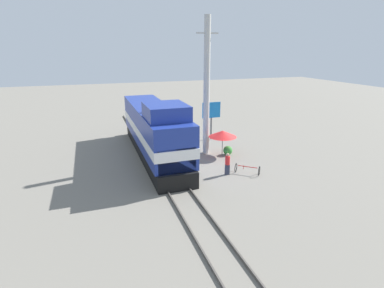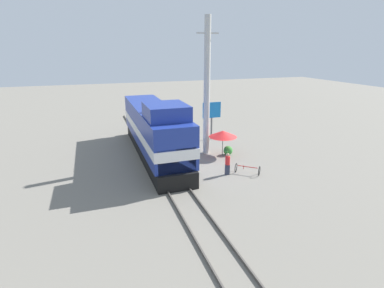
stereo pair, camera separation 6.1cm
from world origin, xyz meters
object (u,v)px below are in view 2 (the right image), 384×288
(billboard_sign, at_px, (212,112))
(bicycle, at_px, (247,169))
(locomotive, at_px, (155,131))
(utility_pole, at_px, (207,88))
(vendor_umbrella, at_px, (223,134))
(person_bystander, at_px, (228,163))

(billboard_sign, relative_size, bicycle, 2.09)
(locomotive, relative_size, utility_pole, 1.31)
(bicycle, bearing_deg, utility_pole, -126.90)
(vendor_umbrella, distance_m, bicycle, 4.52)
(locomotive, relative_size, bicycle, 8.27)
(person_bystander, xyz_separation_m, bicycle, (1.45, -0.32, -0.52))
(billboard_sign, bearing_deg, vendor_umbrella, -100.79)
(billboard_sign, distance_m, bicycle, 9.27)
(vendor_umbrella, bearing_deg, billboard_sign, 79.21)
(billboard_sign, xyz_separation_m, person_bystander, (-2.28, -8.60, -1.84))
(person_bystander, height_order, bicycle, person_bystander)
(locomotive, xyz_separation_m, utility_pole, (4.30, -0.50, 3.40))
(billboard_sign, height_order, person_bystander, billboard_sign)
(person_bystander, bearing_deg, locomotive, 127.12)
(locomotive, distance_m, utility_pole, 5.50)
(utility_pole, distance_m, billboard_sign, 5.14)
(vendor_umbrella, bearing_deg, bicycle, -89.18)
(billboard_sign, bearing_deg, bicycle, -95.31)
(locomotive, xyz_separation_m, bicycle, (5.50, -5.68, -1.85))
(locomotive, distance_m, person_bystander, 6.85)
(vendor_umbrella, distance_m, billboard_sign, 4.83)
(utility_pole, height_order, vendor_umbrella, utility_pole)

